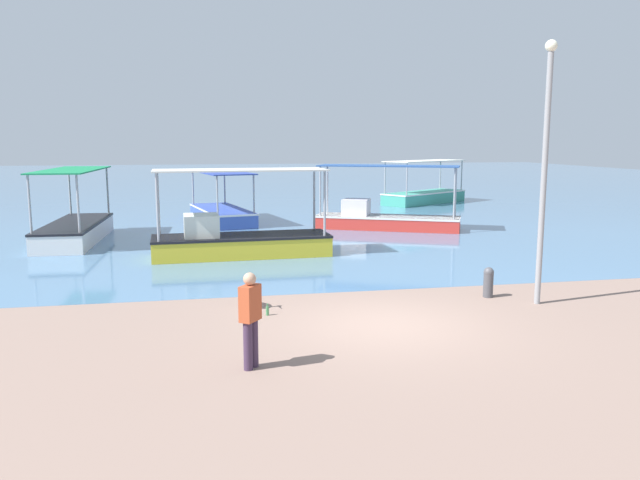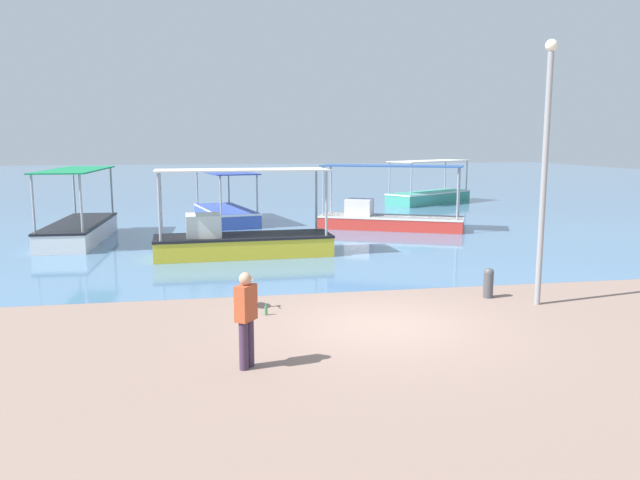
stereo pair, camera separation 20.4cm
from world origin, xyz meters
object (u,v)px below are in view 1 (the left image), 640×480
at_px(fishing_boat_far_right, 384,216).
at_px(glass_bottle, 267,311).
at_px(fishing_boat_near_left, 75,227).
at_px(pelican, 250,292).
at_px(fisherman_standing, 250,317).
at_px(lamp_post, 545,160).
at_px(mooring_bollard, 488,281).
at_px(fishing_boat_near_right, 424,195).
at_px(fishing_boat_center, 238,238).
at_px(fishing_boat_outer, 222,212).

bearing_deg(fishing_boat_far_right, glass_bottle, -117.21).
xyz_separation_m(fishing_boat_near_left, glass_bottle, (6.19, -11.82, -0.45)).
height_order(pelican, fisherman_standing, fisherman_standing).
relative_size(lamp_post, glass_bottle, 22.80).
xyz_separation_m(pelican, glass_bottle, (0.32, -0.76, -0.27)).
height_order(pelican, mooring_bollard, pelican).
bearing_deg(fishing_boat_near_right, lamp_post, -104.09).
bearing_deg(fishing_boat_near_right, glass_bottle, -117.96).
relative_size(fishing_boat_near_right, fishing_boat_center, 1.05).
relative_size(fisherman_standing, glass_bottle, 6.26).
bearing_deg(fishing_boat_center, fisherman_standing, -92.41).
relative_size(fishing_boat_outer, fishing_boat_center, 1.00).
relative_size(fishing_boat_outer, mooring_bollard, 7.90).
bearing_deg(mooring_bollard, fishing_boat_center, 130.25).
distance_m(fishing_boat_far_right, glass_bottle, 14.48).
bearing_deg(fishing_boat_far_right, fishing_boat_center, -141.55).
distance_m(fishing_boat_center, pelican, 6.71).
xyz_separation_m(fishing_boat_near_right, fisherman_standing, (-13.09, -26.70, 0.37)).
height_order(fishing_boat_near_left, fishing_boat_center, fishing_boat_center).
height_order(fishing_boat_far_right, lamp_post, lamp_post).
distance_m(fishing_boat_outer, fisherman_standing, 19.84).
relative_size(fishing_boat_near_left, mooring_bollard, 8.39).
distance_m(fishing_boat_near_left, fisherman_standing, 16.05).
bearing_deg(fishing_boat_outer, fishing_boat_center, -88.87).
height_order(lamp_post, fisherman_standing, lamp_post).
bearing_deg(pelican, fishing_boat_near_left, 117.97).
height_order(fishing_boat_near_right, glass_bottle, fishing_boat_near_right).
xyz_separation_m(mooring_bollard, fisherman_standing, (-6.27, -3.83, 0.50)).
bearing_deg(fisherman_standing, glass_bottle, 78.84).
bearing_deg(fishing_boat_center, fishing_boat_near_right, 51.68).
height_order(fishing_boat_outer, fisherman_standing, fishing_boat_outer).
relative_size(fishing_boat_near_right, fishing_boat_far_right, 0.98).
bearing_deg(fishing_boat_outer, glass_bottle, -88.73).
distance_m(fishing_boat_near_right, fisherman_standing, 29.74).
bearing_deg(fishing_boat_outer, lamp_post, -67.75).
distance_m(fishing_boat_far_right, pelican, 13.95).
xyz_separation_m(fishing_boat_near_left, lamp_post, (12.70, -12.04, 2.89)).
xyz_separation_m(fishing_boat_far_right, fishing_boat_near_left, (-12.81, -1.05, -0.01)).
bearing_deg(fishing_boat_near_left, fishing_boat_center, -35.96).
bearing_deg(mooring_bollard, fishing_boat_outer, 110.55).
height_order(fishing_boat_near_right, fishing_boat_outer, fishing_boat_near_right).
bearing_deg(lamp_post, fisherman_standing, -157.13).
relative_size(fishing_boat_near_right, fisherman_standing, 3.73).
xyz_separation_m(fishing_boat_far_right, lamp_post, (-0.11, -13.09, 2.88)).
bearing_deg(fisherman_standing, fishing_boat_near_right, 63.88).
relative_size(fishing_boat_center, mooring_bollard, 7.90).
height_order(pelican, glass_bottle, pelican).
bearing_deg(mooring_bollard, fishing_boat_far_right, 85.41).
xyz_separation_m(lamp_post, mooring_bollard, (-0.88, 0.81, -3.03)).
height_order(fishing_boat_near_left, fisherman_standing, fishing_boat_near_left).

